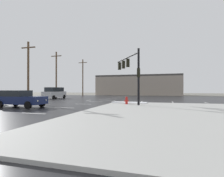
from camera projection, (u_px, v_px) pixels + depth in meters
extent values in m
plane|color=slate|center=(101.00, 101.00, 25.64)|extent=(120.00, 120.00, 0.00)
cube|color=#232326|center=(101.00, 101.00, 25.64)|extent=(44.00, 44.00, 0.02)
cube|color=#B2B2AD|center=(219.00, 116.00, 10.84)|extent=(18.00, 18.00, 0.14)
cube|color=white|center=(130.00, 102.00, 20.43)|extent=(4.00, 1.60, 0.06)
cube|color=silver|center=(34.00, 113.00, 12.16)|extent=(2.00, 0.15, 0.01)
cube|color=silver|center=(64.00, 108.00, 16.01)|extent=(2.00, 0.15, 0.01)
cube|color=silver|center=(83.00, 104.00, 19.86)|extent=(2.00, 0.15, 0.01)
cube|color=silver|center=(96.00, 102.00, 23.71)|extent=(2.00, 0.15, 0.01)
cube|color=silver|center=(105.00, 100.00, 27.56)|extent=(2.00, 0.15, 0.01)
cube|color=silver|center=(112.00, 99.00, 31.41)|extent=(2.00, 0.15, 0.01)
cube|color=silver|center=(117.00, 98.00, 35.26)|extent=(2.00, 0.15, 0.01)
cube|color=silver|center=(121.00, 97.00, 39.11)|extent=(2.00, 0.15, 0.01)
cube|color=silver|center=(125.00, 96.00, 42.97)|extent=(2.00, 0.15, 0.01)
cube|color=silver|center=(3.00, 99.00, 30.50)|extent=(0.15, 2.00, 0.01)
cube|color=silver|center=(22.00, 99.00, 29.42)|extent=(0.15, 2.00, 0.01)
cube|color=silver|center=(42.00, 100.00, 28.34)|extent=(0.15, 2.00, 0.01)
cube|color=silver|center=(64.00, 100.00, 27.26)|extent=(0.15, 2.00, 0.01)
cube|color=silver|center=(88.00, 100.00, 26.18)|extent=(0.15, 2.00, 0.01)
cube|color=silver|center=(114.00, 101.00, 25.09)|extent=(0.15, 2.00, 0.01)
cube|color=silver|center=(142.00, 102.00, 24.01)|extent=(0.15, 2.00, 0.01)
cube|color=silver|center=(173.00, 102.00, 22.93)|extent=(0.15, 2.00, 0.01)
cube|color=silver|center=(206.00, 103.00, 21.85)|extent=(0.15, 2.00, 0.01)
cube|color=silver|center=(117.00, 103.00, 20.84)|extent=(0.45, 7.00, 0.01)
cylinder|color=black|center=(139.00, 77.00, 17.35)|extent=(0.22, 0.22, 5.63)
cylinder|color=black|center=(127.00, 58.00, 20.43)|extent=(3.55, 5.48, 0.14)
cube|color=black|center=(128.00, 63.00, 20.12)|extent=(0.45, 0.43, 0.95)
sphere|color=yellow|center=(127.00, 61.00, 20.28)|extent=(0.20, 0.20, 0.20)
cube|color=black|center=(123.00, 65.00, 21.50)|extent=(0.45, 0.43, 0.95)
sphere|color=yellow|center=(123.00, 62.00, 21.66)|extent=(0.20, 0.20, 0.20)
cube|color=black|center=(119.00, 66.00, 22.88)|extent=(0.45, 0.43, 0.95)
sphere|color=yellow|center=(119.00, 64.00, 23.04)|extent=(0.20, 0.20, 0.20)
cube|color=black|center=(139.00, 73.00, 17.36)|extent=(0.28, 0.36, 0.90)
cylinder|color=red|center=(127.00, 101.00, 18.39)|extent=(0.26, 0.26, 0.60)
sphere|color=red|center=(127.00, 98.00, 18.39)|extent=(0.25, 0.25, 0.25)
cylinder|color=red|center=(125.00, 101.00, 18.44)|extent=(0.12, 0.11, 0.11)
cylinder|color=red|center=(128.00, 101.00, 18.34)|extent=(0.12, 0.11, 0.11)
cube|color=gray|center=(138.00, 86.00, 52.42)|extent=(24.39, 8.00, 5.36)
cube|color=#3F3D3A|center=(138.00, 76.00, 52.44)|extent=(24.39, 8.00, 0.50)
cube|color=#141E47|center=(21.00, 100.00, 16.24)|extent=(4.51, 1.81, 0.70)
cube|color=black|center=(16.00, 93.00, 16.42)|extent=(2.48, 1.66, 0.55)
cylinder|color=black|center=(42.00, 103.00, 16.69)|extent=(0.66, 0.22, 0.66)
cylinder|color=black|center=(28.00, 105.00, 14.96)|extent=(0.66, 0.22, 0.66)
cylinder|color=black|center=(16.00, 103.00, 17.51)|extent=(0.66, 0.22, 0.66)
cylinder|color=black|center=(0.00, 104.00, 15.78)|extent=(0.66, 0.22, 0.66)
sphere|color=white|center=(46.00, 100.00, 16.20)|extent=(0.18, 0.18, 0.18)
sphere|color=white|center=(37.00, 101.00, 15.09)|extent=(0.18, 0.18, 0.18)
cube|color=#B7BABF|center=(54.00, 94.00, 31.54)|extent=(1.99, 4.82, 0.95)
cube|color=black|center=(54.00, 89.00, 31.55)|extent=(1.82, 3.38, 0.75)
cylinder|color=black|center=(54.00, 97.00, 29.70)|extent=(0.23, 0.66, 0.66)
cylinder|color=black|center=(44.00, 97.00, 30.25)|extent=(0.23, 0.66, 0.66)
cylinder|color=black|center=(64.00, 96.00, 32.84)|extent=(0.23, 0.66, 0.66)
cylinder|color=black|center=(55.00, 96.00, 33.38)|extent=(0.23, 0.66, 0.66)
sphere|color=white|center=(49.00, 95.00, 29.11)|extent=(0.18, 0.18, 0.18)
sphere|color=white|center=(43.00, 94.00, 29.46)|extent=(0.18, 0.18, 0.18)
cylinder|color=brown|center=(28.00, 72.00, 24.07)|extent=(0.28, 0.28, 8.27)
cube|color=brown|center=(28.00, 48.00, 24.08)|extent=(2.20, 0.14, 0.14)
cylinder|color=brown|center=(56.00, 75.00, 33.80)|extent=(0.28, 0.28, 8.95)
cube|color=brown|center=(56.00, 56.00, 33.82)|extent=(2.20, 0.14, 0.14)
cylinder|color=brown|center=(83.00, 78.00, 44.56)|extent=(0.28, 0.28, 9.32)
cube|color=brown|center=(83.00, 63.00, 44.58)|extent=(2.20, 0.14, 0.14)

